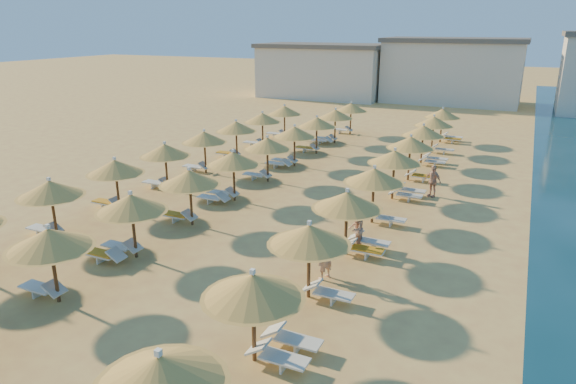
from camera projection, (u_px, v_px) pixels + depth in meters
The scene contains 9 objects.
ground at pixel (254, 252), 20.55m from camera, with size 220.00×220.00×0.00m, color #DAB45F.
hotel_blocks at pixel (472, 72), 57.12m from camera, with size 49.45×10.46×8.10m.
parasol_row_east at pixel (374, 177), 22.95m from camera, with size 2.77×40.36×2.73m.
parasol_row_west at pixel (233, 159), 25.90m from camera, with size 2.77×40.36×2.73m.
parasol_row_inland at pixel (186, 144), 29.23m from camera, with size 2.77×29.08×2.73m.
loungers at pixel (273, 198), 25.88m from camera, with size 14.70×39.07×0.66m.
beachgoer_a at pixel (325, 255), 18.12m from camera, with size 0.68×0.45×1.88m, color tan.
beachgoer_b at pixel (355, 229), 20.60m from camera, with size 0.84×0.66×1.74m, color tan.
beachgoer_c at pixel (433, 181), 26.95m from camera, with size 1.01×0.42×1.72m, color tan.
Camera 1 is at (9.20, -16.45, 8.65)m, focal length 32.00 mm.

